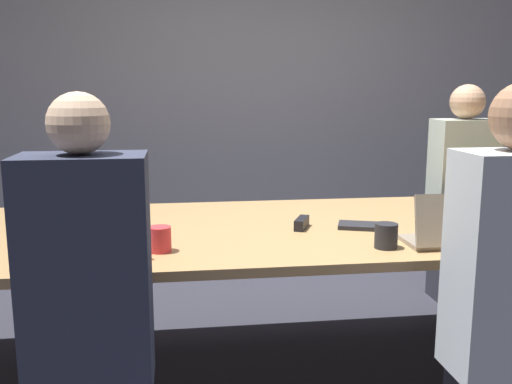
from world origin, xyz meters
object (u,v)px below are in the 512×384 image
object	(u,v)px
person_far_right	(461,197)
laptop_near_left	(87,243)
cup_near_midright	(386,236)
laptop_far_right	(507,190)
stapler	(302,223)
person_near_midright	(509,300)
person_near_left	(89,319)
cup_near_left	(160,239)
laptop_near_midright	(450,231)

from	to	relation	value
person_far_right	laptop_near_left	bearing A→B (deg)	-149.07
cup_near_midright	laptop_near_left	bearing A→B (deg)	-179.62
laptop_near_left	laptop_far_right	distance (m)	2.38
laptop_near_left	stapler	xyz separation A→B (m)	(0.92, 0.38, -0.04)
person_far_right	person_near_midright	size ratio (longest dim) A/B	1.00
person_near_left	cup_near_left	xyz separation A→B (m)	(0.22, 0.45, 0.14)
person_near_left	cup_near_midright	world-z (taller)	person_near_left
laptop_near_midright	stapler	distance (m)	0.67
person_far_right	laptop_near_midright	xyz separation A→B (m)	(-0.75, -1.33, 0.13)
laptop_far_right	person_far_right	xyz separation A→B (m)	(-0.02, 0.49, -0.13)
person_near_left	stapler	size ratio (longest dim) A/B	9.12
person_near_left	cup_near_midright	bearing A→B (deg)	-161.61
laptop_near_midright	cup_near_midright	size ratio (longest dim) A/B	3.36
laptop_near_left	person_near_midright	xyz separation A→B (m)	(1.47, -0.46, -0.13)
cup_near_midright	stapler	world-z (taller)	cup_near_midright
cup_near_midright	person_near_midright	bearing A→B (deg)	-59.89
cup_near_left	laptop_far_right	xyz separation A→B (m)	(1.96, 0.76, 0.02)
laptop_far_right	laptop_near_midright	distance (m)	1.14
laptop_near_midright	cup_near_left	bearing A→B (deg)	-4.16
laptop_near_left	person_near_midright	size ratio (longest dim) A/B	0.25
laptop_far_right	person_far_right	bearing A→B (deg)	92.14
person_near_left	cup_near_left	size ratio (longest dim) A/B	13.70
person_near_left	person_near_midright	size ratio (longest dim) A/B	0.98
cup_near_left	person_near_left	bearing A→B (deg)	-115.70
laptop_near_left	person_far_right	world-z (taller)	person_far_right
laptop_near_midright	cup_near_midright	world-z (taller)	laptop_near_midright
person_near_left	laptop_near_midright	world-z (taller)	person_near_left
laptop_far_right	person_near_midright	world-z (taller)	person_near_midright
cup_near_left	laptop_far_right	distance (m)	2.10
cup_near_left	cup_near_midright	xyz separation A→B (m)	(0.92, -0.07, 0.00)
laptop_far_right	person_near_midright	size ratio (longest dim) A/B	0.23
laptop_near_left	cup_near_left	world-z (taller)	laptop_near_left
person_near_left	laptop_far_right	size ratio (longest dim) A/B	4.26
person_near_midright	laptop_near_midright	bearing A→B (deg)	-90.00
person_far_right	cup_near_midright	size ratio (longest dim) A/B	13.95
cup_near_midright	stapler	xyz separation A→B (m)	(-0.27, 0.37, -0.03)
person_near_midright	stapler	bearing A→B (deg)	-57.11
laptop_far_right	cup_near_midright	xyz separation A→B (m)	(-1.04, -0.83, -0.02)
laptop_far_right	stapler	distance (m)	1.39
person_near_left	person_near_midright	world-z (taller)	person_near_midright
laptop_far_right	person_near_midright	bearing A→B (deg)	-120.49
cup_near_left	stapler	xyz separation A→B (m)	(0.65, 0.30, -0.03)
cup_near_left	stapler	size ratio (longest dim) A/B	0.67
cup_near_left	person_near_midright	distance (m)	1.32
laptop_near_midright	person_near_midright	distance (m)	0.47
laptop_near_left	laptop_near_midright	distance (m)	1.47
laptop_near_left	cup_near_midright	size ratio (longest dim) A/B	3.53
person_near_midright	cup_near_midright	distance (m)	0.55
laptop_near_left	cup_near_midright	bearing A→B (deg)	-179.62
cup_near_left	laptop_near_midright	bearing A→B (deg)	-4.16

